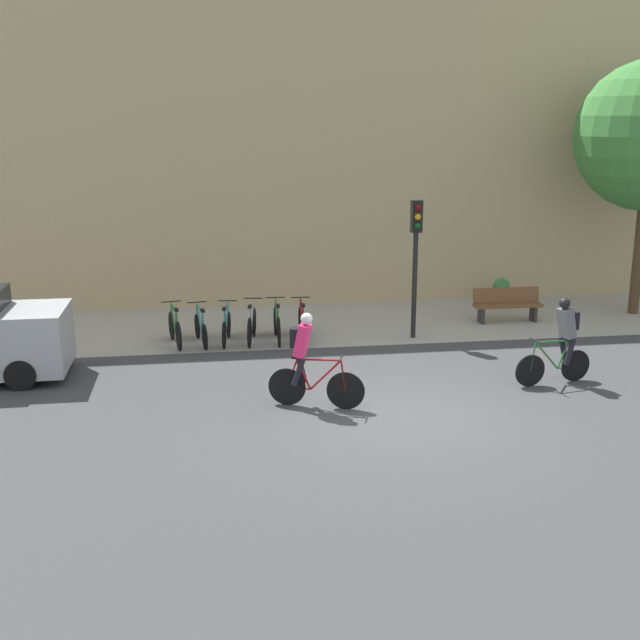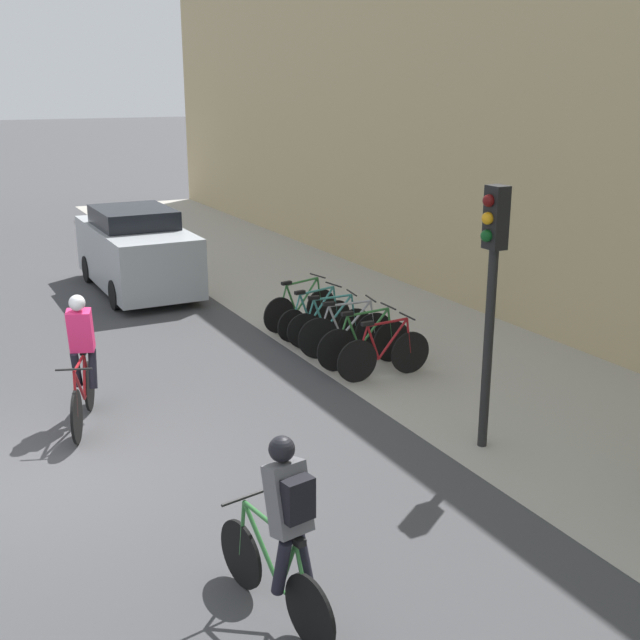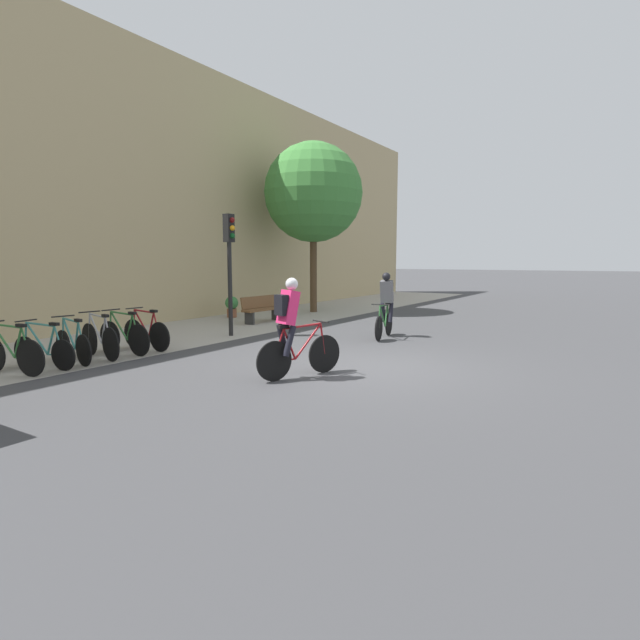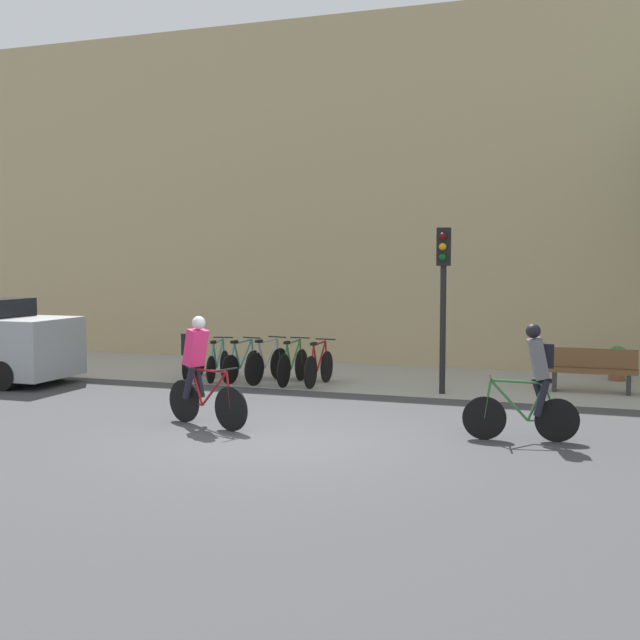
{
  "view_description": "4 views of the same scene",
  "coord_description": "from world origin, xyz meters",
  "views": [
    {
      "loc": [
        -3.36,
        -13.28,
        5.26
      ],
      "look_at": [
        -0.94,
        3.08,
        1.04
      ],
      "focal_mm": 45.0,
      "sensor_mm": 36.0,
      "label": 1
    },
    {
      "loc": [
        9.09,
        -1.15,
        4.51
      ],
      "look_at": [
        0.29,
        3.4,
        1.56
      ],
      "focal_mm": 45.0,
      "sensor_mm": 36.0,
      "label": 2
    },
    {
      "loc": [
        -8.69,
        -4.39,
        2.11
      ],
      "look_at": [
        0.65,
        1.49,
        0.77
      ],
      "focal_mm": 28.0,
      "sensor_mm": 36.0,
      "label": 3
    },
    {
      "loc": [
        4.61,
        -10.91,
        2.72
      ],
      "look_at": [
        -0.5,
        3.71,
        1.54
      ],
      "focal_mm": 45.0,
      "sensor_mm": 36.0,
      "label": 4
    }
  ],
  "objects": [
    {
      "name": "parked_bike_1",
      "position": [
        -3.48,
        5.24,
        0.38
      ],
      "size": [
        0.46,
        1.62,
        0.94
      ],
      "color": "black",
      "rests_on": "ground"
    },
    {
      "name": "ground",
      "position": [
        0.0,
        0.0,
        0.0
      ],
      "size": [
        200.0,
        200.0,
        0.0
      ],
      "primitive_type": "plane",
      "color": "#3D3D3F"
    },
    {
      "name": "parked_bike_2",
      "position": [
        -2.88,
        5.24,
        0.39
      ],
      "size": [
        0.46,
        1.59,
        0.96
      ],
      "color": "black",
      "rests_on": "ground"
    },
    {
      "name": "parked_bike_5",
      "position": [
        -1.07,
        5.24,
        0.41
      ],
      "size": [
        0.46,
        1.66,
        0.98
      ],
      "color": "black",
      "rests_on": "ground"
    },
    {
      "name": "parked_bike_4",
      "position": [
        -1.67,
        5.24,
        0.41
      ],
      "size": [
        0.46,
        1.75,
        0.99
      ],
      "color": "black",
      "rests_on": "ground"
    },
    {
      "name": "traffic_light_pole",
      "position": [
        1.65,
        5.05,
        2.33
      ],
      "size": [
        0.26,
        0.3,
        3.35
      ],
      "color": "black",
      "rests_on": "ground"
    },
    {
      "name": "parked_bike_3",
      "position": [
        -2.27,
        5.24,
        0.42
      ],
      "size": [
        0.46,
        1.71,
        0.99
      ],
      "color": "black",
      "rests_on": "ground"
    },
    {
      "name": "potted_plant",
      "position": [
        5.02,
        8.09,
        0.44
      ],
      "size": [
        0.48,
        0.48,
        0.78
      ],
      "color": "brown",
      "rests_on": "ground"
    },
    {
      "name": "street_tree_0",
      "position": [
        8.27,
        6.61,
        4.74
      ],
      "size": [
        3.91,
        3.91,
        6.71
      ],
      "color": "#4C3823",
      "rests_on": "ground"
    },
    {
      "name": "building_facade",
      "position": [
        0.0,
        9.3,
        4.48
      ],
      "size": [
        44.0,
        0.6,
        8.96
      ],
      "primitive_type": "cube",
      "color": "tan",
      "rests_on": "ground"
    },
    {
      "name": "parked_bike_0",
      "position": [
        -4.08,
        5.24,
        0.4
      ],
      "size": [
        0.49,
        1.66,
        0.98
      ],
      "color": "black",
      "rests_on": "ground"
    },
    {
      "name": "cyclist_pink",
      "position": [
        -1.55,
        0.7,
        0.95
      ],
      "size": [
        1.72,
        0.71,
        1.8
      ],
      "color": "black",
      "rests_on": "ground"
    },
    {
      "name": "cyclist_grey",
      "position": [
        3.71,
        1.3,
        0.95
      ],
      "size": [
        1.7,
        0.55,
        1.77
      ],
      "color": "black",
      "rests_on": "ground"
    },
    {
      "name": "kerb_strip",
      "position": [
        0.0,
        6.75,
        0.0
      ],
      "size": [
        44.0,
        4.5,
        0.01
      ],
      "primitive_type": "cube",
      "color": "#A39E93",
      "rests_on": "ground"
    },
    {
      "name": "bench",
      "position": [
        4.49,
        6.24,
        0.47
      ],
      "size": [
        1.79,
        0.44,
        0.89
      ],
      "color": "brown",
      "rests_on": "ground"
    }
  ]
}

